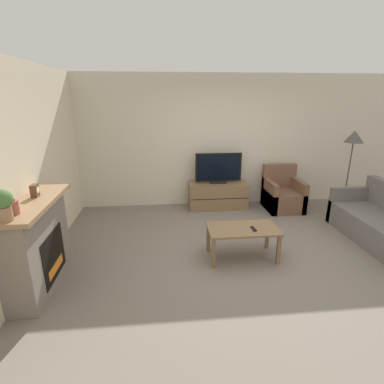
{
  "coord_description": "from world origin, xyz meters",
  "views": [
    {
      "loc": [
        -1.21,
        -3.91,
        2.26
      ],
      "look_at": [
        -0.77,
        0.45,
        0.85
      ],
      "focal_mm": 28.0,
      "sensor_mm": 36.0,
      "label": 1
    }
  ],
  "objects": [
    {
      "name": "ground_plane",
      "position": [
        0.0,
        0.0,
        0.0
      ],
      "size": [
        24.0,
        24.0,
        0.0
      ],
      "primitive_type": "plane",
      "color": "slate"
    },
    {
      "name": "wall_back",
      "position": [
        0.0,
        2.29,
        1.35
      ],
      "size": [
        12.0,
        0.06,
        2.7
      ],
      "color": "beige",
      "rests_on": "ground"
    },
    {
      "name": "wall_left",
      "position": [
        -2.94,
        0.0,
        1.35
      ],
      "size": [
        0.06,
        12.0,
        2.7
      ],
      "color": "beige",
      "rests_on": "ground"
    },
    {
      "name": "fireplace",
      "position": [
        -2.74,
        -0.52,
        0.57
      ],
      "size": [
        0.46,
        1.37,
        1.12
      ],
      "color": "slate",
      "rests_on": "ground"
    },
    {
      "name": "mantel_vase_left",
      "position": [
        -2.72,
        -0.93,
        1.2
      ],
      "size": [
        0.11,
        0.11,
        0.18
      ],
      "color": "#994C3D",
      "rests_on": "fireplace"
    },
    {
      "name": "mantel_clock",
      "position": [
        -2.72,
        -0.38,
        1.2
      ],
      "size": [
        0.08,
        0.11,
        0.15
      ],
      "color": "brown",
      "rests_on": "fireplace"
    },
    {
      "name": "potted_plant",
      "position": [
        -2.72,
        -1.1,
        1.3
      ],
      "size": [
        0.19,
        0.19,
        0.32
      ],
      "color": "#936B4C",
      "rests_on": "fireplace"
    },
    {
      "name": "tv_stand",
      "position": [
        -0.07,
        1.97,
        0.27
      ],
      "size": [
        1.21,
        0.49,
        0.54
      ],
      "color": "brown",
      "rests_on": "ground"
    },
    {
      "name": "tv",
      "position": [
        -0.07,
        1.97,
        0.83
      ],
      "size": [
        0.95,
        0.18,
        0.63
      ],
      "color": "black",
      "rests_on": "tv_stand"
    },
    {
      "name": "armchair",
      "position": [
        1.26,
        1.77,
        0.29
      ],
      "size": [
        0.7,
        0.76,
        0.89
      ],
      "color": "brown",
      "rests_on": "ground"
    },
    {
      "name": "coffee_table",
      "position": [
        -0.09,
        -0.11,
        0.4
      ],
      "size": [
        1.0,
        0.55,
        0.47
      ],
      "color": "brown",
      "rests_on": "ground"
    },
    {
      "name": "remote",
      "position": [
        0.04,
        -0.17,
        0.48
      ],
      "size": [
        0.05,
        0.15,
        0.02
      ],
      "rotation": [
        0.0,
        0.0,
        0.07
      ],
      "color": "black",
      "rests_on": "coffee_table"
    },
    {
      "name": "floor_lamp",
      "position": [
        2.39,
        1.41,
        1.43
      ],
      "size": [
        0.35,
        0.35,
        1.64
      ],
      "color": "black",
      "rests_on": "ground"
    }
  ]
}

